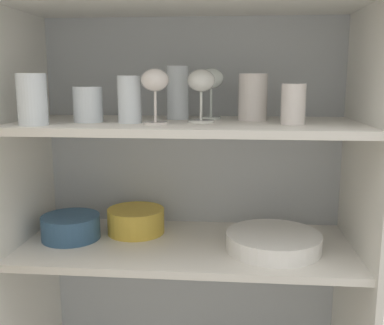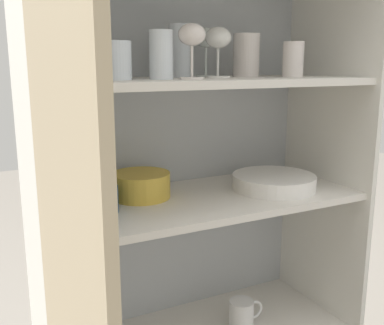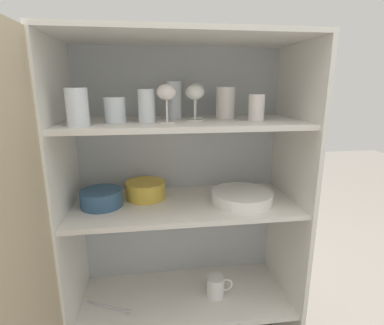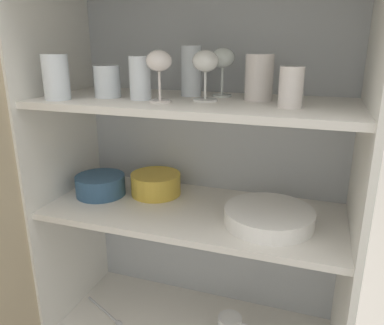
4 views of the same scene
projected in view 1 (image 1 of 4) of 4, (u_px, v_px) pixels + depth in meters
name	position (u px, v px, depth m)	size (l,w,h in m)	color
cupboard_back_panel	(193.00, 233.00, 1.45)	(0.94, 0.02, 1.35)	#B2B7BC
cupboard_side_left	(28.00, 252.00, 1.30)	(0.02, 0.42, 1.35)	white
cupboard_side_right	(356.00, 263.00, 1.22)	(0.02, 0.42, 1.35)	white
cupboard_top_panel	(186.00, 2.00, 1.13)	(0.94, 0.42, 0.02)	white
shelf_board_middle	(187.00, 246.00, 1.25)	(0.90, 0.38, 0.02)	silver
shelf_board_upper	(186.00, 125.00, 1.19)	(0.90, 0.38, 0.02)	silver
tumbler_glass_0	(129.00, 100.00, 1.14)	(0.06, 0.06, 0.12)	white
tumbler_glass_1	(32.00, 99.00, 1.09)	(0.07, 0.07, 0.12)	white
tumbler_glass_2	(178.00, 93.00, 1.25)	(0.06, 0.06, 0.15)	white
tumbler_glass_3	(88.00, 104.00, 1.17)	(0.08, 0.08, 0.09)	white
tumbler_glass_4	(293.00, 104.00, 1.11)	(0.06, 0.06, 0.10)	silver
tumbler_glass_5	(253.00, 97.00, 1.21)	(0.08, 0.08, 0.13)	silver
wine_glass_0	(201.00, 84.00, 1.15)	(0.07, 0.07, 0.14)	white
wine_glass_1	(155.00, 84.00, 1.10)	(0.07, 0.07, 0.14)	silver
wine_glass_2	(211.00, 81.00, 1.25)	(0.07, 0.07, 0.14)	white
plate_stack_white	(274.00, 241.00, 1.20)	(0.25, 0.25, 0.04)	white
mixing_bowl_large	(136.00, 220.00, 1.33)	(0.17, 0.17, 0.07)	gold
serving_bowl_small	(71.00, 226.00, 1.28)	(0.16, 0.16, 0.07)	#33567A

